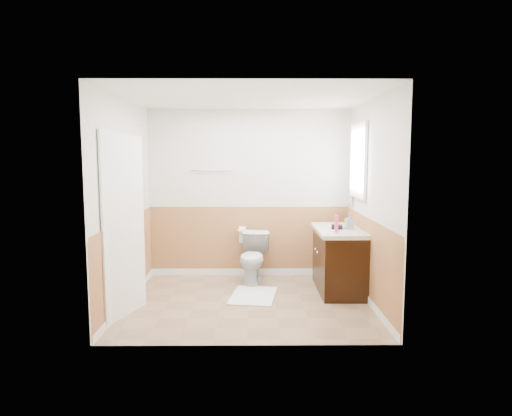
{
  "coord_description": "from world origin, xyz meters",
  "views": [
    {
      "loc": [
        0.06,
        -5.44,
        1.81
      ],
      "look_at": [
        0.1,
        0.25,
        1.15
      ],
      "focal_mm": 31.58,
      "sensor_mm": 36.0,
      "label": 1
    }
  ],
  "objects_px": {
    "toilet": "(253,258)",
    "bath_mat": "(253,296)",
    "lotion_bottle": "(336,224)",
    "vanity_cabinet": "(339,262)",
    "soap_dispenser": "(350,221)"
  },
  "relations": [
    {
      "from": "lotion_bottle",
      "to": "soap_dispenser",
      "type": "height_order",
      "value": "lotion_bottle"
    },
    {
      "from": "toilet",
      "to": "bath_mat",
      "type": "relative_size",
      "value": 0.89
    },
    {
      "from": "bath_mat",
      "to": "lotion_bottle",
      "type": "distance_m",
      "value": 1.42
    },
    {
      "from": "bath_mat",
      "to": "lotion_bottle",
      "type": "relative_size",
      "value": 3.64
    },
    {
      "from": "lotion_bottle",
      "to": "soap_dispenser",
      "type": "bearing_deg",
      "value": 48.92
    },
    {
      "from": "toilet",
      "to": "vanity_cabinet",
      "type": "xyz_separation_m",
      "value": [
        1.15,
        -0.41,
        0.04
      ]
    },
    {
      "from": "vanity_cabinet",
      "to": "lotion_bottle",
      "type": "distance_m",
      "value": 0.65
    },
    {
      "from": "bath_mat",
      "to": "vanity_cabinet",
      "type": "height_order",
      "value": "vanity_cabinet"
    },
    {
      "from": "bath_mat",
      "to": "soap_dispenser",
      "type": "xyz_separation_m",
      "value": [
        1.27,
        0.19,
        0.95
      ]
    },
    {
      "from": "vanity_cabinet",
      "to": "lotion_bottle",
      "type": "relative_size",
      "value": 5.0
    },
    {
      "from": "lotion_bottle",
      "to": "soap_dispenser",
      "type": "relative_size",
      "value": 1.04
    },
    {
      "from": "toilet",
      "to": "bath_mat",
      "type": "distance_m",
      "value": 0.74
    },
    {
      "from": "toilet",
      "to": "lotion_bottle",
      "type": "bearing_deg",
      "value": -25.95
    },
    {
      "from": "toilet",
      "to": "soap_dispenser",
      "type": "bearing_deg",
      "value": -11.69
    },
    {
      "from": "bath_mat",
      "to": "toilet",
      "type": "bearing_deg",
      "value": 90.0
    }
  ]
}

